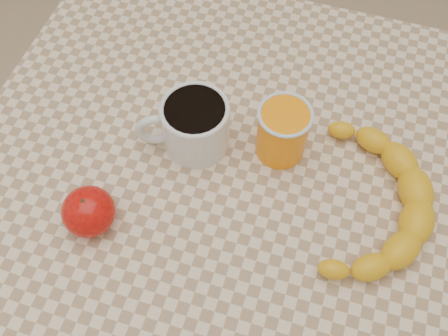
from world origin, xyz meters
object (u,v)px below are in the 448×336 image
(orange_juice_glass, at_px, (283,131))
(banana, at_px, (371,202))
(table, at_px, (224,200))
(coffee_mug, at_px, (194,124))
(apple, at_px, (89,212))

(orange_juice_glass, height_order, banana, orange_juice_glass)
(table, height_order, orange_juice_glass, orange_juice_glass)
(table, relative_size, coffee_mug, 5.29)
(coffee_mug, height_order, banana, coffee_mug)
(orange_juice_glass, distance_m, apple, 0.29)
(orange_juice_glass, bearing_deg, apple, -138.24)
(coffee_mug, relative_size, apple, 1.99)
(orange_juice_glass, distance_m, banana, 0.16)
(banana, bearing_deg, orange_juice_glass, 158.92)
(table, distance_m, apple, 0.23)
(table, height_order, banana, banana)
(table, xyz_separation_m, banana, (0.21, 0.01, 0.11))
(apple, bearing_deg, banana, 20.28)
(orange_juice_glass, bearing_deg, banana, -23.04)
(coffee_mug, distance_m, apple, 0.19)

